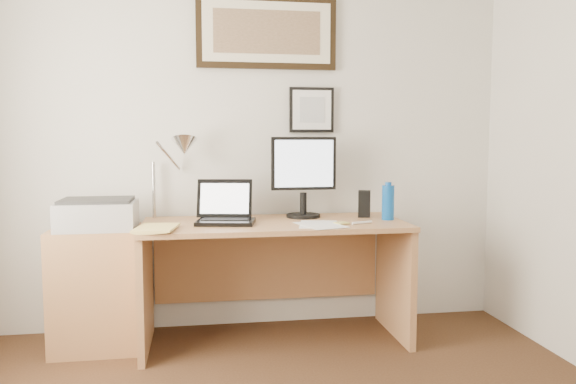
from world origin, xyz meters
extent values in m
cube|color=silver|center=(0.00, 2.00, 1.25)|extent=(3.50, 0.02, 2.50)
cube|color=#A87246|center=(-0.92, 1.68, 0.36)|extent=(0.50, 0.40, 0.73)
cylinder|color=#0D51AD|center=(0.87, 1.61, 0.86)|extent=(0.08, 0.08, 0.22)
cylinder|color=#0D51AD|center=(0.87, 1.61, 0.98)|extent=(0.04, 0.04, 0.02)
cube|color=black|center=(0.76, 1.75, 0.84)|extent=(0.09, 0.09, 0.17)
cube|color=white|center=(0.40, 1.48, 0.75)|extent=(0.29, 0.36, 0.00)
cube|color=white|center=(0.40, 1.45, 0.75)|extent=(0.30, 0.36, 0.00)
cube|color=#DCD168|center=(0.54, 1.48, 0.76)|extent=(0.09, 0.09, 0.01)
cylinder|color=white|center=(0.66, 1.47, 0.76)|extent=(0.14, 0.06, 0.02)
imported|color=#F0D071|center=(-0.65, 1.43, 0.76)|extent=(0.26, 0.32, 0.02)
cube|color=#A87246|center=(0.15, 1.63, 0.73)|extent=(1.60, 0.70, 0.03)
cube|color=#A87246|center=(-0.63, 1.63, 0.36)|extent=(0.04, 0.65, 0.72)
cube|color=#A87246|center=(0.93, 1.63, 0.36)|extent=(0.04, 0.65, 0.72)
cube|color=#A87246|center=(0.15, 1.96, 0.45)|extent=(1.50, 0.03, 0.55)
cube|color=black|center=(-0.15, 1.60, 0.76)|extent=(0.38, 0.30, 0.02)
cube|color=black|center=(-0.15, 1.63, 0.78)|extent=(0.30, 0.18, 0.00)
cube|color=black|center=(-0.15, 1.73, 0.89)|extent=(0.35, 0.14, 0.23)
cube|color=white|center=(-0.15, 1.72, 0.89)|extent=(0.30, 0.11, 0.18)
cylinder|color=black|center=(0.36, 1.81, 0.76)|extent=(0.22, 0.22, 0.02)
cylinder|color=black|center=(0.36, 1.81, 0.84)|extent=(0.04, 0.04, 0.14)
cube|color=black|center=(0.36, 1.80, 1.10)|extent=(0.42, 0.05, 0.34)
cube|color=silver|center=(0.36, 1.78, 1.10)|extent=(0.38, 0.01, 0.30)
cube|color=#A9A9AB|center=(-0.89, 1.65, 0.81)|extent=(0.44, 0.34, 0.16)
cube|color=#2D2D2D|center=(-0.89, 1.65, 0.90)|extent=(0.40, 0.30, 0.02)
cylinder|color=silver|center=(-0.59, 1.92, 0.93)|extent=(0.02, 0.02, 0.36)
cylinder|color=silver|center=(-0.49, 1.86, 1.15)|extent=(0.15, 0.23, 0.19)
cone|color=silver|center=(-0.39, 1.80, 1.21)|extent=(0.16, 0.18, 0.15)
cube|color=black|center=(0.15, 1.98, 1.95)|extent=(0.92, 0.03, 0.47)
cube|color=#F0E7C9|center=(0.15, 1.96, 1.95)|extent=(0.84, 0.01, 0.39)
cube|color=brown|center=(0.15, 1.95, 1.95)|extent=(0.70, 0.00, 0.28)
cube|color=black|center=(0.45, 1.98, 1.45)|extent=(0.30, 0.02, 0.30)
cube|color=white|center=(0.45, 1.96, 1.45)|extent=(0.26, 0.00, 0.26)
cube|color=#B5BABF|center=(0.45, 1.96, 1.45)|extent=(0.17, 0.00, 0.17)
camera|label=1|loc=(-0.31, -1.74, 1.26)|focal=35.00mm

